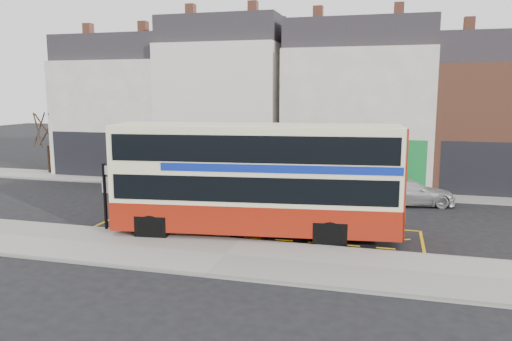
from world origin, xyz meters
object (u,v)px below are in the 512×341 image
(bus_stop_post, at_px, (106,190))
(car_white, at_px, (409,192))
(car_silver, at_px, (150,177))
(street_tree_right, at_px, (378,125))
(car_grey, at_px, (302,184))
(street_tree_left, at_px, (47,121))
(double_decker_bus, at_px, (257,178))

(bus_stop_post, distance_m, car_white, 15.39)
(car_silver, xyz_separation_m, street_tree_right, (13.67, 3.03, 3.30))
(bus_stop_post, height_order, car_silver, bus_stop_post)
(car_grey, relative_size, car_white, 0.99)
(bus_stop_post, height_order, street_tree_left, street_tree_left)
(bus_stop_post, relative_size, car_grey, 0.61)
(double_decker_bus, bearing_deg, car_grey, 79.08)
(car_white, bearing_deg, street_tree_left, 70.06)
(car_white, bearing_deg, double_decker_bus, 128.34)
(car_grey, bearing_deg, car_silver, 86.23)
(street_tree_left, bearing_deg, car_white, -7.65)
(bus_stop_post, xyz_separation_m, car_grey, (6.80, 9.14, -1.09))
(double_decker_bus, xyz_separation_m, street_tree_right, (4.47, 11.50, 1.50))
(bus_stop_post, xyz_separation_m, car_silver, (-2.90, 9.62, -1.21))
(double_decker_bus, bearing_deg, street_tree_left, 142.00)
(car_silver, relative_size, street_tree_left, 0.67)
(car_silver, distance_m, street_tree_left, 10.12)
(car_silver, bearing_deg, bus_stop_post, -170.64)
(double_decker_bus, bearing_deg, bus_stop_post, -176.89)
(bus_stop_post, bearing_deg, double_decker_bus, 14.97)
(car_grey, height_order, street_tree_left, street_tree_left)
(car_silver, xyz_separation_m, car_grey, (9.70, -0.49, 0.12))
(double_decker_bus, height_order, street_tree_right, street_tree_right)
(street_tree_right, bearing_deg, car_white, -64.95)
(car_silver, bearing_deg, car_white, -100.46)
(double_decker_bus, xyz_separation_m, bus_stop_post, (-6.29, -1.15, -0.58))
(double_decker_bus, relative_size, street_tree_left, 2.09)
(double_decker_bus, distance_m, street_tree_left, 21.52)
(car_white, xyz_separation_m, street_tree_right, (-1.80, 3.85, 3.26))
(street_tree_left, relative_size, street_tree_right, 0.98)
(car_white, bearing_deg, car_silver, 74.67)
(street_tree_left, xyz_separation_m, street_tree_right, (22.93, 0.53, 0.07))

